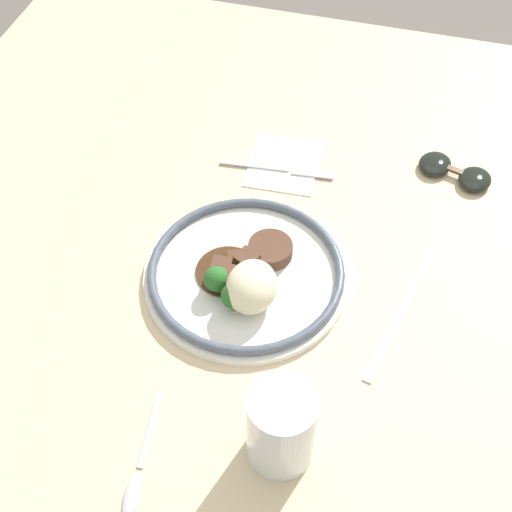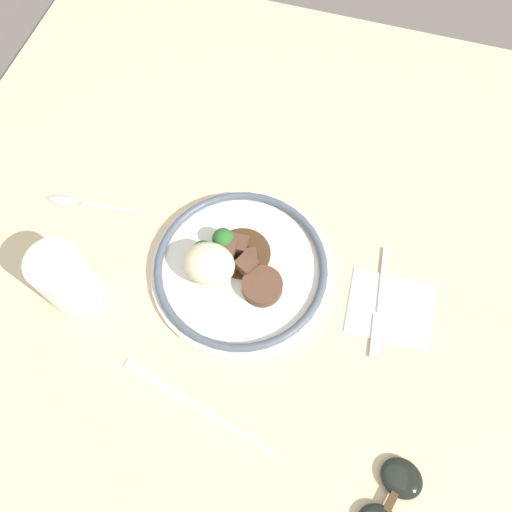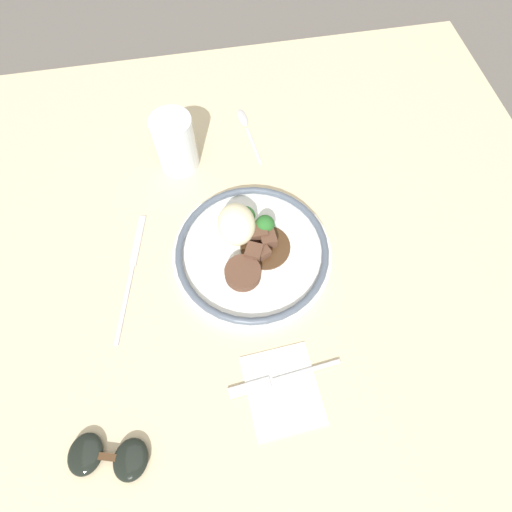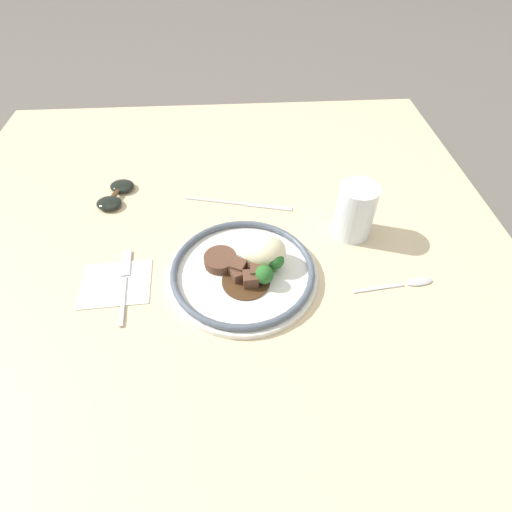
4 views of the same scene
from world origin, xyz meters
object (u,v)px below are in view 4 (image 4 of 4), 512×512
object	(u,v)px
fork	(125,278)
knife	(243,204)
sunglasses	(116,194)
spoon	(409,283)
plate	(247,268)
juice_glass	(355,213)

from	to	relation	value
fork	knife	bearing A→B (deg)	-53.21
fork	sunglasses	xyz separation A→B (m)	(-0.06, 0.24, 0.01)
spoon	sunglasses	xyz separation A→B (m)	(-0.56, 0.28, 0.01)
plate	knife	distance (m)	0.20
plate	spoon	bearing A→B (deg)	-8.10
knife	sunglasses	size ratio (longest dim) A/B	1.89
knife	spoon	xyz separation A→B (m)	(0.29, -0.24, 0.00)
juice_glass	sunglasses	world-z (taller)	juice_glass
plate	knife	size ratio (longest dim) A/B	1.18
plate	knife	world-z (taller)	plate
plate	fork	bearing A→B (deg)	179.25
fork	spoon	distance (m)	0.51
knife	spoon	world-z (taller)	spoon
plate	juice_glass	xyz separation A→B (m)	(0.21, 0.10, 0.03)
sunglasses	spoon	bearing A→B (deg)	-10.31
juice_glass	fork	world-z (taller)	juice_glass
spoon	sunglasses	bearing A→B (deg)	146.62
plate	juice_glass	distance (m)	0.24
juice_glass	spoon	size ratio (longest dim) A/B	0.74
plate	knife	bearing A→B (deg)	89.75
juice_glass	knife	xyz separation A→B (m)	(-0.21, 0.10, -0.05)
spoon	juice_glass	bearing A→B (deg)	111.13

